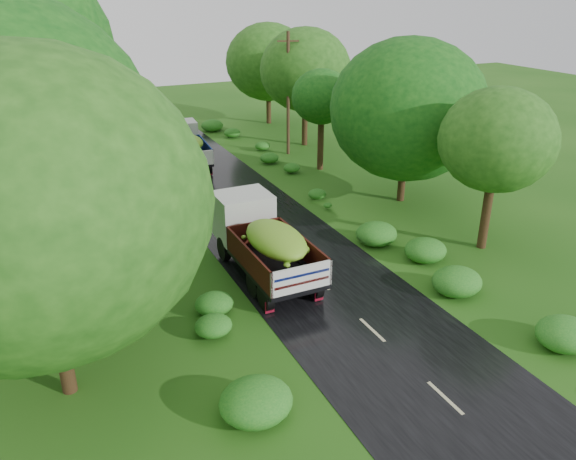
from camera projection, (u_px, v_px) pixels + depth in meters
ground at (445, 398)px, 16.88m from camera, size 120.00×120.00×0.00m
road at (358, 316)px, 21.02m from camera, size 6.50×80.00×0.02m
road_lines at (344, 304)px, 21.84m from camera, size 0.12×69.60×0.00m
truck_near at (261, 238)px, 23.60m from camera, size 2.52×6.96×2.92m
truck_far at (186, 144)px, 38.10m from camera, size 2.78×6.47×2.64m
utility_pole at (288, 93)px, 39.53m from camera, size 1.48×0.48×8.55m
trees_left at (11, 87)px, 26.78m from camera, size 7.86×34.57×10.48m
trees_right at (339, 87)px, 36.76m from camera, size 5.63×31.71×7.33m
shrubs at (264, 223)px, 28.35m from camera, size 11.90×44.00×0.70m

